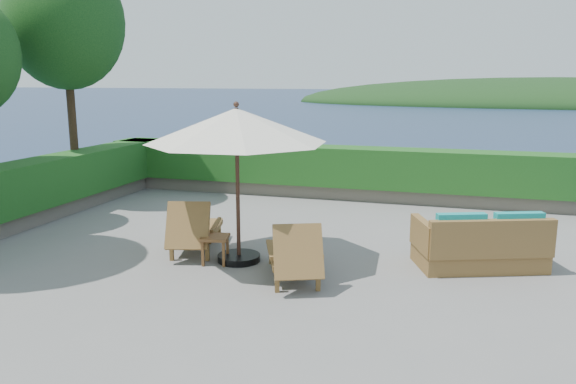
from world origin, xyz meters
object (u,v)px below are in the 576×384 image
(side_table, at_px, (215,241))
(wicker_loveseat, at_px, (481,245))
(lounge_left, at_px, (195,229))
(lounge_right, at_px, (294,254))
(patio_umbrella, at_px, (237,127))

(side_table, height_order, wicker_loveseat, wicker_loveseat)
(lounge_left, relative_size, lounge_right, 1.01)
(lounge_right, xyz_separation_m, side_table, (-1.51, 0.39, -0.03))
(wicker_loveseat, bearing_deg, lounge_right, -173.57)
(side_table, bearing_deg, lounge_left, 141.97)
(patio_umbrella, height_order, lounge_right, patio_umbrella)
(lounge_right, bearing_deg, lounge_left, 135.40)
(patio_umbrella, xyz_separation_m, wicker_loveseat, (3.96, 0.83, -1.91))
(lounge_right, xyz_separation_m, wicker_loveseat, (2.80, 1.44, -0.03))
(patio_umbrella, height_order, side_table, patio_umbrella)
(patio_umbrella, bearing_deg, side_table, -146.54)
(side_table, bearing_deg, wicker_loveseat, 13.70)
(lounge_right, distance_m, wicker_loveseat, 3.14)
(patio_umbrella, distance_m, lounge_right, 2.30)
(patio_umbrella, distance_m, wicker_loveseat, 4.48)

